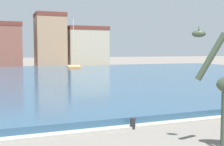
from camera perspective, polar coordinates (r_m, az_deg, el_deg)
harbor_water at (r=36.70m, az=-13.75°, el=-0.93°), size 83.15×48.20×0.43m
quay_edge_coping at (r=13.27m, az=0.54°, el=-10.76°), size 83.15×0.50×0.12m
sailboat_orange at (r=56.13m, az=-7.46°, el=1.13°), size 3.49×7.64×9.51m
mooring_bollard at (r=13.40m, az=4.06°, el=-9.78°), size 0.24×0.24×0.50m
townhouse_end_terrace at (r=63.11m, az=-20.81°, el=5.05°), size 8.03×6.74×9.17m
townhouse_tall_gabled at (r=63.53m, az=-11.95°, el=6.22°), size 6.15×6.46×11.34m
townhouse_corner_house at (r=67.61m, az=-5.10°, el=5.15°), size 9.08×7.38×8.91m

